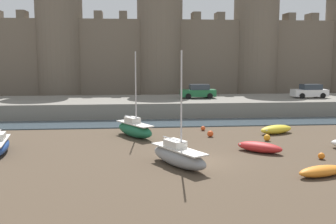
{
  "coord_description": "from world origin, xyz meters",
  "views": [
    {
      "loc": [
        -4.05,
        -23.98,
        6.58
      ],
      "look_at": [
        -1.41,
        4.79,
        2.5
      ],
      "focal_mm": 42.0,
      "sensor_mm": 36.0,
      "label": 1
    }
  ],
  "objects": [
    {
      "name": "ground_plane",
      "position": [
        0.0,
        0.0,
        0.0
      ],
      "size": [
        160.0,
        160.0,
        0.0
      ],
      "primitive_type": "plane",
      "color": "#4C3D2D"
    },
    {
      "name": "water_channel",
      "position": [
        0.0,
        14.21,
        0.05
      ],
      "size": [
        80.0,
        4.5,
        0.1
      ],
      "primitive_type": "cube",
      "color": "#3D4C56",
      "rests_on": "ground"
    },
    {
      "name": "quay_road",
      "position": [
        0.0,
        21.46,
        0.86
      ],
      "size": [
        68.13,
        10.0,
        1.72
      ],
      "primitive_type": "cube",
      "color": "slate",
      "rests_on": "ground"
    },
    {
      "name": "castle",
      "position": [
        -0.0,
        32.89,
        7.43
      ],
      "size": [
        63.34,
        7.21,
        19.24
      ],
      "color": "#706354",
      "rests_on": "ground"
    },
    {
      "name": "rowboat_foreground_centre",
      "position": [
        8.27,
        8.26,
        0.39
      ],
      "size": [
        3.45,
        2.37,
        0.75
      ],
      "color": "yellow",
      "rests_on": "ground"
    },
    {
      "name": "sailboat_midflat_left",
      "position": [
        -3.89,
        8.0,
        0.68
      ],
      "size": [
        3.54,
        4.73,
        7.0
      ],
      "color": "#1E6B47",
      "rests_on": "ground"
    },
    {
      "name": "rowboat_midflat_right",
      "position": [
        6.34,
        -3.81,
        0.32
      ],
      "size": [
        3.11,
        1.76,
        0.61
      ],
      "color": "orange",
      "rests_on": "ground"
    },
    {
      "name": "sailboat_near_channel_left",
      "position": [
        -1.32,
        -1.07,
        0.66
      ],
      "size": [
        3.57,
        4.94,
        6.95
      ],
      "color": "gray",
      "rests_on": "ground"
    },
    {
      "name": "rowboat_foreground_left",
      "position": [
        4.71,
        1.94,
        0.37
      ],
      "size": [
        3.24,
        2.97,
        0.72
      ],
      "color": "red",
      "rests_on": "ground"
    },
    {
      "name": "mooring_buoy_near_shore",
      "position": [
        8.09,
        -0.27,
        0.22
      ],
      "size": [
        0.43,
        0.43,
        0.43
      ],
      "primitive_type": "sphere",
      "color": "orange",
      "rests_on": "ground"
    },
    {
      "name": "mooring_buoy_near_channel",
      "position": [
        2.25,
        10.24,
        0.2
      ],
      "size": [
        0.41,
        0.41,
        0.41
      ],
      "primitive_type": "sphere",
      "color": "#E04C1E",
      "rests_on": "ground"
    },
    {
      "name": "mooring_buoy_mid_mud",
      "position": [
        6.49,
        5.48,
        0.26
      ],
      "size": [
        0.52,
        0.52,
        0.52
      ],
      "primitive_type": "sphere",
      "color": "orange",
      "rests_on": "ground"
    },
    {
      "name": "mooring_buoy_off_centre",
      "position": [
        2.35,
        7.45,
        0.26
      ],
      "size": [
        0.51,
        0.51,
        0.51
      ],
      "primitive_type": "sphere",
      "color": "#E04C1E",
      "rests_on": "ground"
    },
    {
      "name": "car_quay_centre_east",
      "position": [
        17.01,
        20.85,
        2.49
      ],
      "size": [
        4.13,
        1.94,
        1.62
      ],
      "color": "silver",
      "rests_on": "quay_road"
    },
    {
      "name": "car_quay_west",
      "position": [
        3.74,
        21.79,
        2.49
      ],
      "size": [
        4.13,
        1.94,
        1.62
      ],
      "color": "#1E6638",
      "rests_on": "quay_road"
    }
  ]
}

